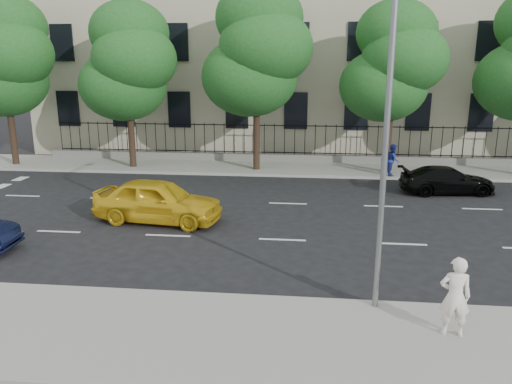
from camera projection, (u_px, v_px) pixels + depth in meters
ground at (278, 269)px, 14.59m from camera, size 120.00×120.00×0.00m
near_sidewalk at (266, 341)px, 10.72m from camera, size 60.00×4.00×0.15m
far_sidewalk at (293, 168)px, 28.04m from camera, size 60.00×4.00×0.15m
lane_markings at (285, 219)px, 19.16m from camera, size 49.60×4.62×0.01m
masonry_building at (300, 15)px, 34.37m from camera, size 34.60×12.11×18.50m
iron_fence at (294, 153)px, 29.53m from camera, size 30.00×0.50×2.20m
street_light at (385, 95)px, 11.33m from camera, size 0.25×3.32×8.05m
tree_a at (5, 57)px, 27.50m from camera, size 5.71×5.31×9.39m
tree_b at (129, 62)px, 26.87m from camera, size 5.53×5.12×8.97m
tree_c at (258, 51)px, 26.01m from camera, size 5.89×5.50×9.80m
tree_d at (394, 62)px, 25.45m from camera, size 5.34×4.94×8.84m
yellow_taxi at (158, 201)px, 18.73m from camera, size 5.04×2.59×1.64m
black_sedan at (447, 180)px, 22.87m from camera, size 4.43×2.22×1.24m
woman_near at (455, 297)px, 10.60m from camera, size 0.68×0.48×1.80m
pedestrian_far at (393, 160)px, 25.75m from camera, size 0.69×0.84×1.62m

